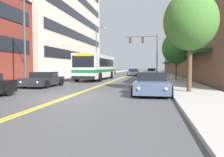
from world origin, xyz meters
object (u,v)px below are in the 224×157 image
(car_charcoal_parked_left_far, at_px, (43,80))
(car_slate_blue_parked_right_foreground, at_px, (152,84))
(city_bus, at_px, (97,66))
(street_tree_right_near, at_px, (190,22))
(car_dark_grey_moving_lead, at_px, (134,72))
(fire_hydrant, at_px, (168,78))
(traffic_signal_mast, at_px, (147,47))
(street_lamp_left_far, at_px, (98,48))
(car_red_parked_left_mid, at_px, (109,71))
(car_beige_parked_right_mid, at_px, (152,72))
(street_lamp_left_near, at_px, (28,27))
(street_tree_right_mid, at_px, (176,48))

(car_charcoal_parked_left_far, distance_m, car_slate_blue_parked_right_foreground, 9.40)
(city_bus, height_order, car_slate_blue_parked_right_foreground, city_bus)
(city_bus, xyz_separation_m, street_tree_right_near, (9.11, -13.22, 2.57))
(car_charcoal_parked_left_far, height_order, car_dark_grey_moving_lead, car_dark_grey_moving_lead)
(fire_hydrant, bearing_deg, traffic_signal_mast, 98.99)
(street_lamp_left_far, bearing_deg, car_red_parked_left_mid, 84.43)
(car_beige_parked_right_mid, height_order, street_lamp_left_far, street_lamp_left_far)
(street_lamp_left_near, relative_size, street_tree_right_mid, 1.50)
(car_red_parked_left_mid, bearing_deg, street_lamp_left_far, -95.57)
(car_charcoal_parked_left_far, relative_size, street_lamp_left_far, 0.50)
(car_red_parked_left_mid, bearing_deg, street_tree_right_near, -70.48)
(city_bus, relative_size, car_charcoal_parked_left_far, 2.59)
(car_charcoal_parked_left_far, xyz_separation_m, car_dark_grey_moving_lead, (5.32, 24.23, 0.02))
(city_bus, bearing_deg, car_red_parked_left_mid, 96.07)
(car_red_parked_left_mid, distance_m, street_tree_right_mid, 22.88)
(car_beige_parked_right_mid, xyz_separation_m, street_lamp_left_near, (-9.33, -29.65, 4.07))
(car_red_parked_left_mid, xyz_separation_m, fire_hydrant, (10.31, -22.62, -0.10))
(car_red_parked_left_mid, xyz_separation_m, street_tree_right_near, (11.00, -31.02, 3.63))
(street_tree_right_near, bearing_deg, car_dark_grey_moving_lead, 101.73)
(car_beige_parked_right_mid, bearing_deg, street_tree_right_mid, -82.19)
(car_red_parked_left_mid, bearing_deg, car_beige_parked_right_mid, 2.79)
(car_red_parked_left_mid, relative_size, street_lamp_left_far, 0.49)
(city_bus, height_order, street_tree_right_mid, street_tree_right_mid)
(traffic_signal_mast, xyz_separation_m, street_lamp_left_far, (-8.52, -0.46, -0.04))
(car_slate_blue_parked_right_foreground, bearing_deg, car_red_parked_left_mid, 105.48)
(street_tree_right_near, bearing_deg, fire_hydrant, 94.67)
(car_dark_grey_moving_lead, xyz_separation_m, fire_hydrant, (4.92, -18.58, -0.03))
(city_bus, height_order, street_tree_right_near, street_tree_right_near)
(car_dark_grey_moving_lead, distance_m, street_lamp_left_near, 26.23)
(car_dark_grey_moving_lead, height_order, street_tree_right_near, street_tree_right_near)
(car_dark_grey_moving_lead, xyz_separation_m, traffic_signal_mast, (2.42, -2.78, 4.47))
(car_red_parked_left_mid, xyz_separation_m, car_dark_grey_moving_lead, (5.40, -4.04, -0.07))
(car_charcoal_parked_left_far, bearing_deg, car_red_parked_left_mid, 90.15)
(car_slate_blue_parked_right_foreground, xyz_separation_m, car_dark_grey_moving_lead, (-3.40, 27.72, -0.02))
(car_slate_blue_parked_right_foreground, bearing_deg, street_lamp_left_near, 164.98)
(city_bus, bearing_deg, street_lamp_left_far, 103.91)
(car_slate_blue_parked_right_foreground, bearing_deg, car_dark_grey_moving_lead, 97.00)
(car_red_parked_left_mid, relative_size, car_slate_blue_parked_right_foreground, 0.99)
(car_slate_blue_parked_right_foreground, xyz_separation_m, street_lamp_left_far, (-9.51, 24.48, 4.41))
(car_charcoal_parked_left_far, distance_m, fire_hydrant, 11.69)
(fire_hydrant, bearing_deg, car_dark_grey_moving_lead, 104.82)
(street_tree_right_mid, bearing_deg, car_red_parked_left_mid, 120.21)
(car_slate_blue_parked_right_foreground, relative_size, traffic_signal_mast, 0.59)
(street_tree_right_near, bearing_deg, car_slate_blue_parked_right_foreground, -161.33)
(street_lamp_left_far, bearing_deg, car_slate_blue_parked_right_foreground, -68.77)
(car_slate_blue_parked_right_foreground, distance_m, street_tree_right_mid, 12.82)
(street_tree_right_near, bearing_deg, street_tree_right_mid, 87.93)
(street_lamp_left_far, relative_size, fire_hydrant, 10.05)
(car_dark_grey_moving_lead, bearing_deg, street_lamp_left_far, -152.03)
(car_beige_parked_right_mid, relative_size, street_tree_right_mid, 0.81)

